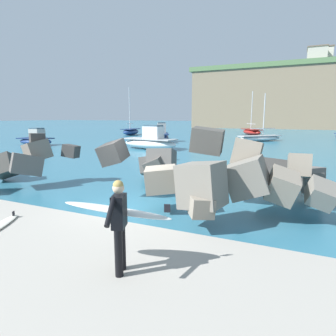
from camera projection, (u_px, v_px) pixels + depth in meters
ground_plane at (133, 207)px, 9.96m from camera, size 400.00×400.00×0.00m
walkway_path at (40, 253)px, 6.36m from camera, size 48.00×4.40×0.24m
breakwater_jetty at (136, 167)px, 11.20m from camera, size 31.44×6.97×2.80m
surfer_with_board at (119, 218)px, 5.29m from camera, size 2.09×1.43×1.78m
boat_near_left at (260, 138)px, 36.72m from camera, size 5.62×5.64×6.02m
boat_near_centre at (36, 140)px, 31.56m from camera, size 4.25×2.18×1.92m
boat_mid_centre at (252, 132)px, 49.38m from camera, size 4.80×6.25×7.40m
boat_mid_right at (162, 136)px, 35.63m from camera, size 4.03×5.65×2.44m
boat_far_left at (150, 141)px, 27.78m from camera, size 6.17×2.86×2.33m
boat_far_right at (131, 131)px, 49.19m from camera, size 2.69×4.80×7.97m
mooring_buoy_inner at (172, 157)px, 20.87m from camera, size 0.44×0.44×0.44m
station_building_west at (317, 57)px, 75.82m from camera, size 4.90×7.00×4.49m
station_building_central at (321, 59)px, 80.88m from camera, size 5.92×7.55×5.48m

